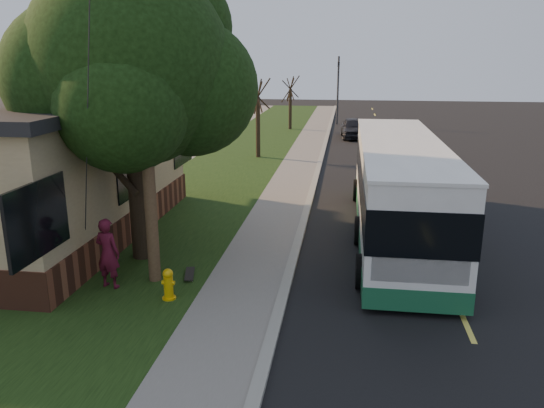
{
  "coord_description": "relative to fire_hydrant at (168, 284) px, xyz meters",
  "views": [
    {
      "loc": [
        1.33,
        -10.8,
        5.49
      ],
      "look_at": [
        -0.66,
        3.34,
        1.5
      ],
      "focal_mm": 35.0,
      "sensor_mm": 36.0,
      "label": 1
    }
  ],
  "objects": [
    {
      "name": "distant_car",
      "position": [
        4.42,
        26.44,
        0.26
      ],
      "size": [
        1.9,
        4.17,
        1.39
      ],
      "primitive_type": "imported",
      "rotation": [
        0.0,
        0.0,
        0.07
      ],
      "color": "black",
      "rests_on": "ground"
    },
    {
      "name": "bare_tree_far",
      "position": [
        -0.4,
        30.0,
        1.57
      ],
      "size": [
        1.38,
        1.21,
        4.03
      ],
      "color": "black",
      "rests_on": "grass_verge"
    },
    {
      "name": "skateboarder",
      "position": [
        -1.63,
        0.44,
        0.51
      ],
      "size": [
        0.71,
        0.54,
        1.74
      ],
      "primitive_type": "imported",
      "rotation": [
        0.0,
        0.0,
        2.93
      ],
      "color": "#501022",
      "rests_on": "grass_verge"
    },
    {
      "name": "leafy_tree",
      "position": [
        -1.57,
        2.65,
        4.73
      ],
      "size": [
        6.3,
        6.0,
        7.8
      ],
      "color": "black",
      "rests_on": "grass_verge"
    },
    {
      "name": "transit_bus",
      "position": [
        5.58,
        5.49,
        1.19
      ],
      "size": [
        2.59,
        11.23,
        3.04
      ],
      "color": "silver",
      "rests_on": "ground"
    },
    {
      "name": "grass_verge",
      "position": [
        -1.9,
        10.0,
        -0.4
      ],
      "size": [
        5.0,
        80.0,
        0.07
      ],
      "primitive_type": "cube",
      "color": "black",
      "rests_on": "ground"
    },
    {
      "name": "curb",
      "position": [
        2.6,
        10.0,
        -0.37
      ],
      "size": [
        0.25,
        80.0,
        0.12
      ],
      "primitive_type": "cube",
      "color": "gray",
      "rests_on": "ground"
    },
    {
      "name": "sidewalk",
      "position": [
        1.6,
        10.0,
        -0.39
      ],
      "size": [
        2.0,
        80.0,
        0.08
      ],
      "primitive_type": "cube",
      "color": "slate",
      "rests_on": "ground"
    },
    {
      "name": "ground",
      "position": [
        2.6,
        0.0,
        -0.43
      ],
      "size": [
        120.0,
        120.0,
        0.0
      ],
      "primitive_type": "plane",
      "color": "black",
      "rests_on": "ground"
    },
    {
      "name": "dumpster",
      "position": [
        -5.88,
        3.94,
        0.2
      ],
      "size": [
        1.6,
        1.43,
        1.17
      ],
      "color": "black",
      "rests_on": "building_lot"
    },
    {
      "name": "utility_pole",
      "position": [
        -0.71,
        0.99,
        4.2
      ],
      "size": [
        2.86,
        3.21,
        9.07
      ],
      "color": "#473321",
      "rests_on": "ground"
    },
    {
      "name": "road",
      "position": [
        6.6,
        10.0,
        -0.43
      ],
      "size": [
        8.0,
        80.0,
        0.01
      ],
      "primitive_type": "cube",
      "color": "black",
      "rests_on": "ground"
    },
    {
      "name": "skateboard_main",
      "position": [
        0.1,
        1.32,
        -0.3
      ],
      "size": [
        0.41,
        0.9,
        0.08
      ],
      "color": "black",
      "rests_on": "grass_verge"
    },
    {
      "name": "fire_hydrant",
      "position": [
        0.0,
        0.0,
        0.0
      ],
      "size": [
        0.32,
        0.32,
        0.74
      ],
      "color": "#DEA90B",
      "rests_on": "grass_verge"
    },
    {
      "name": "bare_tree_near",
      "position": [
        -0.9,
        18.0,
        1.72
      ],
      "size": [
        1.38,
        1.21,
        4.31
      ],
      "color": "black",
      "rests_on": "grass_verge"
    },
    {
      "name": "traffic_signal",
      "position": [
        3.1,
        34.0,
        2.73
      ],
      "size": [
        0.18,
        0.22,
        5.5
      ],
      "color": "#2D2D30",
      "rests_on": "ground"
    }
  ]
}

